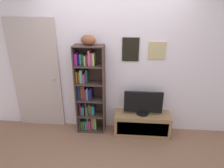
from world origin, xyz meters
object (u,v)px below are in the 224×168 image
Objects in this scene: football at (88,40)px; bookshelf at (88,92)px; door at (36,76)px; tv_stand at (142,124)px; television at (143,103)px.

bookshelf is at bearing 145.71° from football.
football is (0.05, -0.03, 0.93)m from bookshelf.
bookshelf is at bearing -5.12° from door.
television reaches higher than tv_stand.
door is (-1.02, 0.12, -0.68)m from football.
television is (0.00, 0.00, 0.41)m from tv_stand.
tv_stand is (0.94, -0.04, -1.49)m from football.
football is at bearing -6.63° from door.
football reaches higher than bookshelf.
door reaches higher than tv_stand.
tv_stand is at bearing -90.00° from television.
television is at bearing -4.70° from door.
football is 1.43m from television.
bookshelf is 0.93m from football.
door reaches higher than bookshelf.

